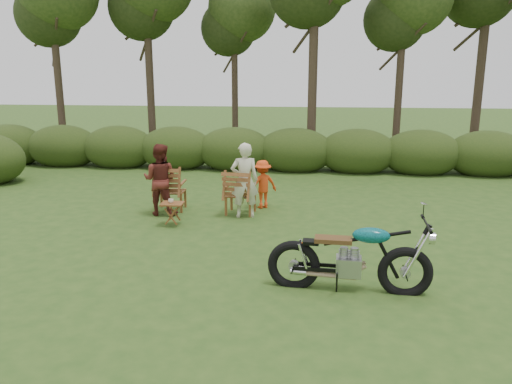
# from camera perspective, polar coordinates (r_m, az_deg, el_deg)

# --- Properties ---
(ground) EXTENTS (80.00, 80.00, 0.00)m
(ground) POSITION_cam_1_polar(r_m,az_deg,el_deg) (7.87, 1.44, -9.97)
(ground) COLOR #284717
(ground) RESTS_ON ground
(tree_line) EXTENTS (22.52, 11.62, 8.14)m
(tree_line) POSITION_cam_1_polar(r_m,az_deg,el_deg) (16.93, 6.57, 15.72)
(tree_line) COLOR #35261D
(tree_line) RESTS_ON ground
(motorcycle) EXTENTS (2.30, 0.97, 1.29)m
(motorcycle) POSITION_cam_1_polar(r_m,az_deg,el_deg) (7.65, 10.41, -10.89)
(motorcycle) COLOR #0B9599
(motorcycle) RESTS_ON ground
(lawn_chair_right) EXTENTS (0.77, 0.77, 1.03)m
(lawn_chair_right) POSITION_cam_1_polar(r_m,az_deg,el_deg) (11.39, -1.77, -2.46)
(lawn_chair_right) COLOR #5F2D17
(lawn_chair_right) RESTS_ON ground
(lawn_chair_left) EXTENTS (0.77, 0.77, 1.06)m
(lawn_chair_left) POSITION_cam_1_polar(r_m,az_deg,el_deg) (11.85, -9.64, -2.01)
(lawn_chair_left) COLOR brown
(lawn_chair_left) RESTS_ON ground
(side_table) EXTENTS (0.49, 0.41, 0.49)m
(side_table) POSITION_cam_1_polar(r_m,az_deg,el_deg) (10.58, -9.51, -2.52)
(side_table) COLOR brown
(side_table) RESTS_ON ground
(cup) EXTENTS (0.13, 0.13, 0.09)m
(cup) POSITION_cam_1_polar(r_m,az_deg,el_deg) (10.51, -9.69, -1.00)
(cup) COLOR beige
(cup) RESTS_ON side_table
(adult_a) EXTENTS (0.68, 0.53, 1.66)m
(adult_a) POSITION_cam_1_polar(r_m,az_deg,el_deg) (11.13, -1.29, -2.85)
(adult_a) COLOR beige
(adult_a) RESTS_ON ground
(adult_b) EXTENTS (0.82, 0.66, 1.61)m
(adult_b) POSITION_cam_1_polar(r_m,az_deg,el_deg) (11.51, -10.73, -2.52)
(adult_b) COLOR #582019
(adult_b) RESTS_ON ground
(child) EXTENTS (0.85, 0.76, 1.14)m
(child) POSITION_cam_1_polar(r_m,az_deg,el_deg) (11.87, 0.74, -1.79)
(child) COLOR red
(child) RESTS_ON ground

